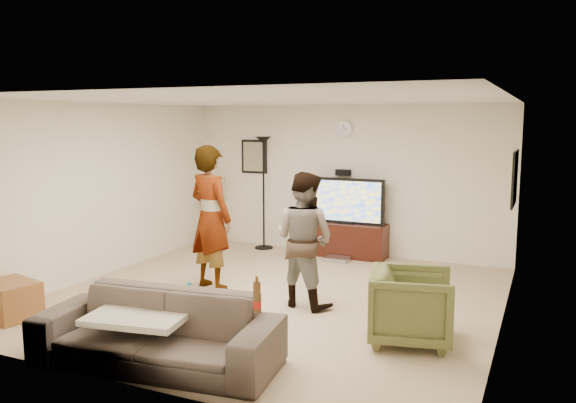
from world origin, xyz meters
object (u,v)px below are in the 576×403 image
at_px(person_left, 211,218).
at_px(person_right, 304,239).
at_px(tv, 347,201).
at_px(floor_lamp, 264,193).
at_px(cat_tree, 214,210).
at_px(sofa, 157,330).
at_px(side_table, 11,300).
at_px(beer_bottle, 257,297).
at_px(tv_stand, 346,240).
at_px(armchair, 411,306).

relative_size(person_left, person_right, 1.17).
height_order(tv, floor_lamp, floor_lamp).
distance_m(cat_tree, sofa, 5.35).
xyz_separation_m(floor_lamp, person_right, (1.87, -2.61, -0.16)).
height_order(cat_tree, person_right, person_right).
bearing_deg(tv, side_table, -119.63).
height_order(floor_lamp, side_table, floor_lamp).
relative_size(tv, beer_bottle, 5.06).
height_order(sofa, side_table, sofa).
bearing_deg(sofa, tv, 80.36).
bearing_deg(beer_bottle, cat_tree, 125.18).
bearing_deg(tv, floor_lamp, -178.85).
xyz_separation_m(tv, cat_tree, (-2.55, -0.00, -0.33)).
bearing_deg(person_right, tv_stand, -69.57).
distance_m(person_right, side_table, 3.46).
height_order(tv, beer_bottle, tv).
relative_size(floor_lamp, cat_tree, 1.62).
bearing_deg(armchair, floor_lamp, 33.43).
height_order(tv, side_table, tv).
height_order(floor_lamp, sofa, floor_lamp).
relative_size(cat_tree, beer_bottle, 4.87).
relative_size(tv, side_table, 2.00).
xyz_separation_m(person_right, sofa, (-0.56, -2.16, -0.49)).
relative_size(tv, person_right, 0.77).
bearing_deg(person_right, sofa, 88.41).
bearing_deg(sofa, floor_lamp, 98.21).
bearing_deg(person_right, side_table, 45.08).
distance_m(person_left, sofa, 2.53).
bearing_deg(sofa, tv_stand, 80.36).
distance_m(tv_stand, person_right, 2.72).
distance_m(sofa, armchair, 2.52).
relative_size(person_left, armchair, 2.34).
bearing_deg(beer_bottle, armchair, 57.27).
bearing_deg(person_right, tv, -69.57).
distance_m(sofa, beer_bottle, 1.14).
relative_size(tv_stand, tv, 1.06).
xyz_separation_m(person_left, side_table, (-1.48, -1.95, -0.75)).
xyz_separation_m(armchair, side_table, (-4.34, -1.17, -0.16)).
height_order(beer_bottle, armchair, beer_bottle).
height_order(tv_stand, sofa, sofa).
bearing_deg(armchair, cat_tree, 40.85).
bearing_deg(armchair, side_table, 92.92).
height_order(tv_stand, floor_lamp, floor_lamp).
relative_size(sofa, side_table, 3.58).
height_order(person_right, side_table, person_right).
bearing_deg(floor_lamp, side_table, -102.92).
bearing_deg(tv_stand, person_left, -112.96).
relative_size(cat_tree, armchair, 1.48).
distance_m(cat_tree, side_table, 4.47).
relative_size(tv_stand, person_right, 0.82).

